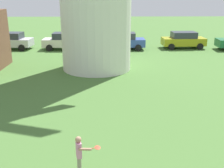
# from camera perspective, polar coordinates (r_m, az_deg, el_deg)

# --- Properties ---
(player_far) EXTENTS (0.77, 0.40, 1.21)m
(player_far) POSITION_cam_1_polar(r_m,az_deg,el_deg) (8.53, -6.59, -13.68)
(player_far) COLOR #9E937F
(player_far) RESTS_ON ground_plane
(parked_car_silver) EXTENTS (4.08, 2.17, 1.56)m
(parked_car_silver) POSITION_cam_1_polar(r_m,az_deg,el_deg) (28.33, -19.92, 8.31)
(parked_car_silver) COLOR silver
(parked_car_silver) RESTS_ON ground_plane
(parked_car_cream) EXTENTS (4.44, 1.94, 1.56)m
(parked_car_cream) POSITION_cam_1_polar(r_m,az_deg,el_deg) (26.88, -9.18, 8.68)
(parked_car_cream) COLOR silver
(parked_car_cream) RESTS_ON ground_plane
(parked_car_blue) EXTENTS (4.15, 1.88, 1.56)m
(parked_car_blue) POSITION_cam_1_polar(r_m,az_deg,el_deg) (26.57, 2.12, 8.78)
(parked_car_blue) COLOR #334C99
(parked_car_blue) RESTS_ON ground_plane
(parked_car_mustard) EXTENTS (4.08, 2.00, 1.56)m
(parked_car_mustard) POSITION_cam_1_polar(r_m,az_deg,el_deg) (27.97, 14.33, 8.71)
(parked_car_mustard) COLOR #999919
(parked_car_mustard) RESTS_ON ground_plane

